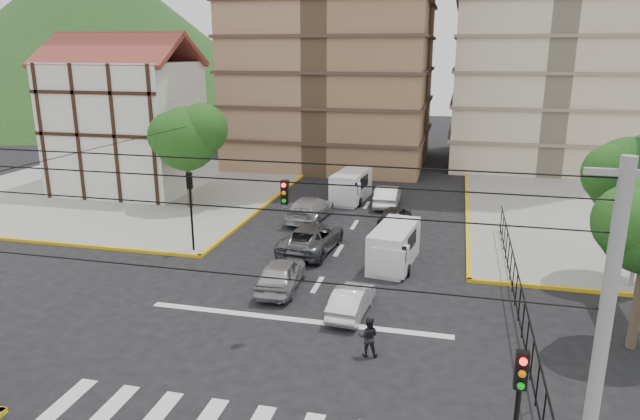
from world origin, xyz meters
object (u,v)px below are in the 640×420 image
(van_right_lane, at_px, (394,248))
(car_white_front_right, at_px, (352,300))
(pedestrian_crosswalk, at_px, (368,337))
(car_silver_front_left, at_px, (281,274))
(traffic_light_se, at_px, (517,409))
(traffic_light_nw, at_px, (190,198))
(van_left_lane, at_px, (350,187))

(van_right_lane, relative_size, car_white_front_right, 1.29)
(van_right_lane, height_order, pedestrian_crosswalk, van_right_lane)
(car_silver_front_left, distance_m, car_white_front_right, 4.14)
(traffic_light_se, relative_size, car_silver_front_left, 1.01)
(traffic_light_se, bearing_deg, van_right_lane, 105.76)
(traffic_light_nw, xyz_separation_m, van_right_lane, (11.05, 0.53, -2.11))
(car_silver_front_left, xyz_separation_m, pedestrian_crosswalk, (4.95, -5.13, 0.02))
(van_left_lane, height_order, car_silver_front_left, van_left_lane)
(traffic_light_nw, xyz_separation_m, car_silver_front_left, (6.24, -3.62, -2.37))
(traffic_light_nw, relative_size, car_silver_front_left, 1.01)
(traffic_light_nw, bearing_deg, car_white_front_right, -28.69)
(traffic_light_nw, height_order, van_left_lane, traffic_light_nw)
(traffic_light_nw, height_order, car_white_front_right, traffic_light_nw)
(van_left_lane, distance_m, car_silver_front_left, 16.58)
(traffic_light_nw, bearing_deg, van_right_lane, 2.76)
(car_silver_front_left, bearing_deg, car_white_front_right, 150.38)
(traffic_light_se, height_order, van_left_lane, traffic_light_se)
(traffic_light_nw, distance_m, van_right_lane, 11.26)
(traffic_light_nw, bearing_deg, car_silver_front_left, -30.13)
(traffic_light_se, xyz_separation_m, van_left_lane, (-9.16, 28.55, -2.04))
(traffic_light_se, distance_m, traffic_light_nw, 22.06)
(van_right_lane, distance_m, van_left_lane, 13.25)
(car_silver_front_left, xyz_separation_m, car_white_front_right, (3.72, -1.83, -0.13))
(traffic_light_se, relative_size, van_left_lane, 0.86)
(traffic_light_se, relative_size, van_right_lane, 0.92)
(car_silver_front_left, height_order, car_white_front_right, car_silver_front_left)
(traffic_light_se, height_order, traffic_light_nw, same)
(pedestrian_crosswalk, bearing_deg, car_white_front_right, -73.60)
(van_left_lane, relative_size, pedestrian_crosswalk, 3.33)
(pedestrian_crosswalk, bearing_deg, traffic_light_nw, -42.18)
(van_right_lane, bearing_deg, pedestrian_crosswalk, -81.48)
(van_left_lane, xyz_separation_m, pedestrian_crosswalk, (4.75, -21.70, -0.31))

